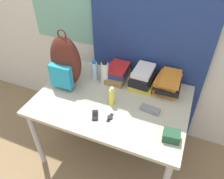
{
  "coord_description": "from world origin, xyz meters",
  "views": [
    {
      "loc": [
        0.52,
        -0.84,
        1.93
      ],
      "look_at": [
        0.0,
        0.44,
        0.81
      ],
      "focal_mm": 35.0,
      "sensor_mm": 36.0,
      "label": 1
    }
  ],
  "objects_px": {
    "backpack": "(65,63)",
    "camera_pouch": "(171,136)",
    "book_stack_center": "(143,77)",
    "water_bottle": "(94,71)",
    "book_stack_right": "(169,83)",
    "wristwatch": "(110,117)",
    "book_stack_left": "(117,73)",
    "cell_phone": "(95,115)",
    "sunscreen_bottle": "(112,96)",
    "sunglasses_case": "(150,110)",
    "sports_bottle": "(105,73)"
  },
  "relations": [
    {
      "from": "backpack",
      "to": "camera_pouch",
      "type": "xyz_separation_m",
      "value": [
        0.98,
        -0.28,
        -0.19
      ]
    },
    {
      "from": "book_stack_center",
      "to": "water_bottle",
      "type": "bearing_deg",
      "value": -168.72
    },
    {
      "from": "book_stack_right",
      "to": "wristwatch",
      "type": "bearing_deg",
      "value": -124.33
    },
    {
      "from": "backpack",
      "to": "wristwatch",
      "type": "bearing_deg",
      "value": -26.07
    },
    {
      "from": "book_stack_left",
      "to": "cell_phone",
      "type": "bearing_deg",
      "value": -87.81
    },
    {
      "from": "wristwatch",
      "to": "book_stack_right",
      "type": "bearing_deg",
      "value": 55.67
    },
    {
      "from": "sunscreen_bottle",
      "to": "water_bottle",
      "type": "bearing_deg",
      "value": 137.47
    },
    {
      "from": "sunglasses_case",
      "to": "book_stack_center",
      "type": "bearing_deg",
      "value": 116.06
    },
    {
      "from": "sunscreen_bottle",
      "to": "sunglasses_case",
      "type": "relative_size",
      "value": 1.09
    },
    {
      "from": "sports_bottle",
      "to": "cell_phone",
      "type": "xyz_separation_m",
      "value": [
        0.1,
        -0.42,
        -0.1
      ]
    },
    {
      "from": "book_stack_right",
      "to": "sunscreen_bottle",
      "type": "height_order",
      "value": "sunscreen_bottle"
    },
    {
      "from": "sunglasses_case",
      "to": "wristwatch",
      "type": "relative_size",
      "value": 1.68
    },
    {
      "from": "backpack",
      "to": "sunglasses_case",
      "type": "bearing_deg",
      "value": -4.85
    },
    {
      "from": "backpack",
      "to": "camera_pouch",
      "type": "relative_size",
      "value": 4.25
    },
    {
      "from": "sunscreen_bottle",
      "to": "wristwatch",
      "type": "xyz_separation_m",
      "value": [
        0.05,
        -0.15,
        -0.07
      ]
    },
    {
      "from": "book_stack_left",
      "to": "sunglasses_case",
      "type": "bearing_deg",
      "value": -38.12
    },
    {
      "from": "sunscreen_bottle",
      "to": "wristwatch",
      "type": "bearing_deg",
      "value": -72.7
    },
    {
      "from": "cell_phone",
      "to": "backpack",
      "type": "bearing_deg",
      "value": 145.4
    },
    {
      "from": "backpack",
      "to": "camera_pouch",
      "type": "height_order",
      "value": "backpack"
    },
    {
      "from": "backpack",
      "to": "book_stack_center",
      "type": "height_order",
      "value": "backpack"
    },
    {
      "from": "sunglasses_case",
      "to": "camera_pouch",
      "type": "relative_size",
      "value": 1.26
    },
    {
      "from": "book_stack_left",
      "to": "book_stack_right",
      "type": "relative_size",
      "value": 0.95
    },
    {
      "from": "backpack",
      "to": "sunglasses_case",
      "type": "height_order",
      "value": "backpack"
    },
    {
      "from": "sunglasses_case",
      "to": "wristwatch",
      "type": "height_order",
      "value": "sunglasses_case"
    },
    {
      "from": "sunscreen_bottle",
      "to": "book_stack_center",
      "type": "bearing_deg",
      "value": 64.84
    },
    {
      "from": "sunscreen_bottle",
      "to": "cell_phone",
      "type": "height_order",
      "value": "sunscreen_bottle"
    },
    {
      "from": "book_stack_center",
      "to": "camera_pouch",
      "type": "xyz_separation_m",
      "value": [
        0.35,
        -0.52,
        -0.05
      ]
    },
    {
      "from": "water_bottle",
      "to": "camera_pouch",
      "type": "xyz_separation_m",
      "value": [
        0.79,
        -0.43,
        -0.06
      ]
    },
    {
      "from": "sunglasses_case",
      "to": "sunscreen_bottle",
      "type": "bearing_deg",
      "value": -173.88
    },
    {
      "from": "sports_bottle",
      "to": "camera_pouch",
      "type": "height_order",
      "value": "sports_bottle"
    },
    {
      "from": "cell_phone",
      "to": "camera_pouch",
      "type": "height_order",
      "value": "camera_pouch"
    },
    {
      "from": "sunglasses_case",
      "to": "wristwatch",
      "type": "xyz_separation_m",
      "value": [
        -0.26,
        -0.19,
        -0.01
      ]
    },
    {
      "from": "cell_phone",
      "to": "book_stack_right",
      "type": "bearing_deg",
      "value": 48.95
    },
    {
      "from": "book_stack_right",
      "to": "sports_bottle",
      "type": "xyz_separation_m",
      "value": [
        -0.55,
        -0.1,
        0.03
      ]
    },
    {
      "from": "backpack",
      "to": "camera_pouch",
      "type": "distance_m",
      "value": 1.04
    },
    {
      "from": "book_stack_right",
      "to": "sunglasses_case",
      "type": "bearing_deg",
      "value": -103.67
    },
    {
      "from": "water_bottle",
      "to": "camera_pouch",
      "type": "distance_m",
      "value": 0.9
    },
    {
      "from": "book_stack_center",
      "to": "book_stack_right",
      "type": "xyz_separation_m",
      "value": [
        0.23,
        0.0,
        -0.0
      ]
    },
    {
      "from": "book_stack_left",
      "to": "camera_pouch",
      "type": "distance_m",
      "value": 0.8
    },
    {
      "from": "sunglasses_case",
      "to": "wristwatch",
      "type": "bearing_deg",
      "value": -144.72
    },
    {
      "from": "water_bottle",
      "to": "sports_bottle",
      "type": "distance_m",
      "value": 0.11
    },
    {
      "from": "book_stack_center",
      "to": "cell_phone",
      "type": "bearing_deg",
      "value": -113.65
    },
    {
      "from": "camera_pouch",
      "to": "book_stack_right",
      "type": "bearing_deg",
      "value": 103.68
    },
    {
      "from": "water_bottle",
      "to": "sunscreen_bottle",
      "type": "xyz_separation_m",
      "value": [
        0.28,
        -0.25,
        -0.02
      ]
    },
    {
      "from": "water_bottle",
      "to": "camera_pouch",
      "type": "bearing_deg",
      "value": -28.67
    },
    {
      "from": "cell_phone",
      "to": "camera_pouch",
      "type": "xyz_separation_m",
      "value": [
        0.58,
        -0.0,
        0.03
      ]
    },
    {
      "from": "backpack",
      "to": "camera_pouch",
      "type": "bearing_deg",
      "value": -15.78
    },
    {
      "from": "cell_phone",
      "to": "book_stack_left",
      "type": "bearing_deg",
      "value": 92.19
    },
    {
      "from": "backpack",
      "to": "book_stack_right",
      "type": "height_order",
      "value": "backpack"
    },
    {
      "from": "water_bottle",
      "to": "book_stack_left",
      "type": "bearing_deg",
      "value": 25.67
    }
  ]
}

